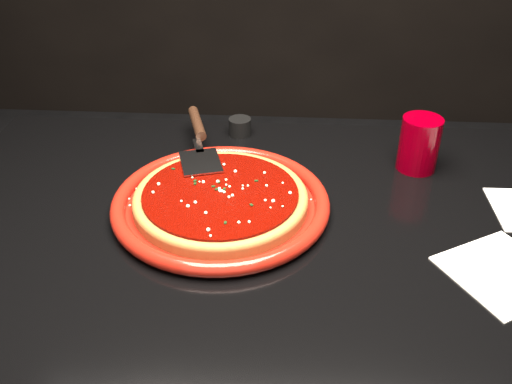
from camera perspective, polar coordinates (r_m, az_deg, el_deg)
table at (r=1.22m, az=0.71°, el=-17.85°), size 1.20×0.80×0.75m
plate at (r=1.00m, az=-3.54°, el=-1.09°), size 0.50×0.50×0.03m
pizza_crust at (r=1.00m, az=-3.55°, el=-0.89°), size 0.40×0.40×0.02m
pizza_crust_rim at (r=0.99m, az=-3.56°, el=-0.52°), size 0.40×0.40×0.02m
pizza_sauce at (r=0.99m, az=-3.57°, el=-0.26°), size 0.35×0.35×0.01m
parmesan_dusting at (r=0.99m, az=-3.59°, el=0.11°), size 0.26×0.26×0.01m
basil_flecks at (r=0.99m, az=-3.59°, el=0.06°), size 0.24×0.24×0.00m
pizza_server at (r=1.14m, az=-5.66°, el=5.28°), size 0.17×0.32×0.02m
cup at (r=1.15m, az=16.00°, el=4.65°), size 0.08×0.08×0.11m
napkin_a at (r=0.95m, az=23.46°, el=-7.43°), size 0.21×0.21×0.00m
ramekin at (r=1.25m, az=-1.62°, el=6.55°), size 0.05×0.05×0.04m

